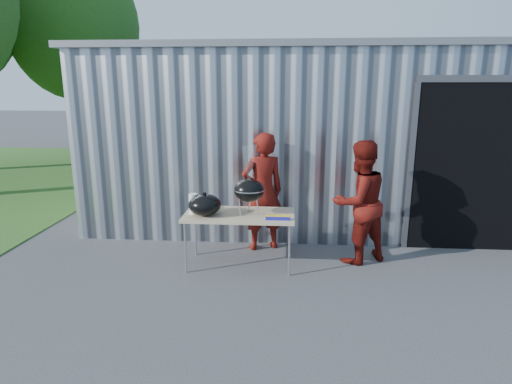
# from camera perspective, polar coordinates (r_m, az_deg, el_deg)

# --- Properties ---
(ground) EXTENTS (80.00, 80.00, 0.00)m
(ground) POSITION_cam_1_polar(r_m,az_deg,el_deg) (5.35, 1.48, -13.26)
(ground) COLOR #414143
(building) EXTENTS (8.20, 6.20, 3.10)m
(building) POSITION_cam_1_polar(r_m,az_deg,el_deg) (9.41, 8.52, 8.21)
(building) COLOR silver
(building) RESTS_ON ground
(tree_far) EXTENTS (3.97, 3.97, 6.58)m
(tree_far) POSITION_cam_1_polar(r_m,az_deg,el_deg) (15.42, -23.09, 19.65)
(tree_far) COLOR #442D19
(tree_far) RESTS_ON ground
(folding_table) EXTENTS (1.50, 0.75, 0.75)m
(folding_table) POSITION_cam_1_polar(r_m,az_deg,el_deg) (5.87, -2.24, -3.27)
(folding_table) COLOR tan
(folding_table) RESTS_ON ground
(kettle_grill) EXTENTS (0.42, 0.42, 0.93)m
(kettle_grill) POSITION_cam_1_polar(r_m,az_deg,el_deg) (5.73, -0.94, 1.10)
(kettle_grill) COLOR black
(kettle_grill) RESTS_ON folding_table
(grill_lid) EXTENTS (0.44, 0.44, 0.32)m
(grill_lid) POSITION_cam_1_polar(r_m,az_deg,el_deg) (5.79, -6.83, -1.71)
(grill_lid) COLOR black
(grill_lid) RESTS_ON folding_table
(paper_towels) EXTENTS (0.12, 0.12, 0.28)m
(paper_towels) POSITION_cam_1_polar(r_m,az_deg,el_deg) (5.87, -8.34, -1.57)
(paper_towels) COLOR white
(paper_towels) RESTS_ON folding_table
(white_tub) EXTENTS (0.20, 0.15, 0.10)m
(white_tub) POSITION_cam_1_polar(r_m,az_deg,el_deg) (6.09, -7.22, -1.85)
(white_tub) COLOR white
(white_tub) RESTS_ON folding_table
(foil_box) EXTENTS (0.32, 0.05, 0.06)m
(foil_box) POSITION_cam_1_polar(r_m,az_deg,el_deg) (5.58, 2.95, -3.43)
(foil_box) COLOR #1B18A0
(foil_box) RESTS_ON folding_table
(person_cook) EXTENTS (0.77, 0.65, 1.79)m
(person_cook) POSITION_cam_1_polar(r_m,az_deg,el_deg) (6.45, 0.90, 0.03)
(person_cook) COLOR #5F110C
(person_cook) RESTS_ON ground
(person_bystander) EXTENTS (1.06, 0.99, 1.74)m
(person_bystander) POSITION_cam_1_polar(r_m,az_deg,el_deg) (6.15, 13.59, -1.34)
(person_bystander) COLOR #5F110C
(person_bystander) RESTS_ON ground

